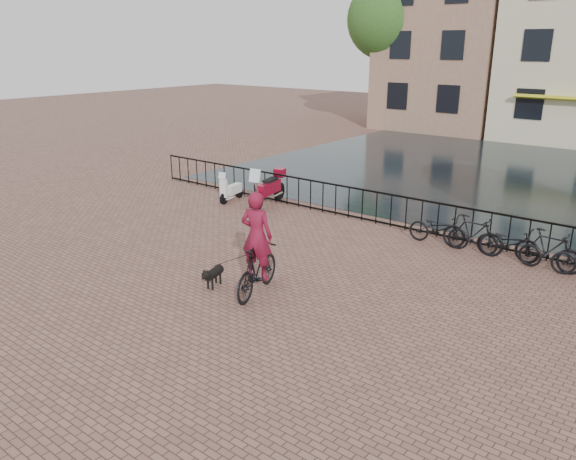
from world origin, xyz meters
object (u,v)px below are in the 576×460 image
Objects in this scene: motorcycle at (268,184)px; scooter at (232,185)px; cyclist at (257,250)px; dog at (214,276)px.

motorcycle is 1.62× the size of scooter.
dog is at bearing 1.56° from cyclist.
dog is (-1.04, -0.32, -0.78)m from cyclist.
scooter is at bearing 115.78° from dog.
dog is 0.64× the size of scooter.
motorcycle reaches higher than dog.
motorcycle is (-4.48, 5.67, -0.31)m from cyclist.
cyclist is 7.23m from motorcycle.
motorcycle reaches higher than scooter.
scooter is (-5.84, 5.27, -0.46)m from cyclist.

